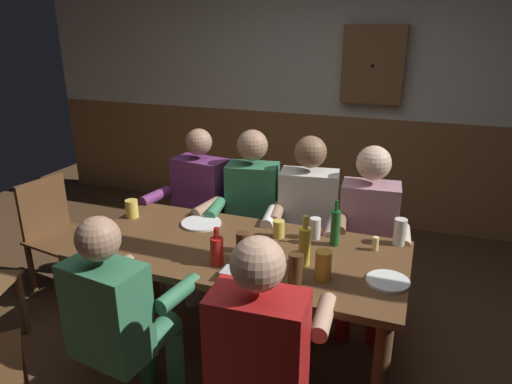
# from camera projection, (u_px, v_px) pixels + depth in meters

# --- Properties ---
(ground_plane) EXTENTS (7.83, 7.83, 0.00)m
(ground_plane) POSITION_uv_depth(u_px,v_px,m) (242.00, 356.00, 2.88)
(ground_plane) COLOR #4C331E
(back_wall_upper) EXTENTS (6.53, 0.12, 1.52)m
(back_wall_upper) POSITION_uv_depth(u_px,v_px,m) (336.00, 35.00, 4.40)
(back_wall_upper) COLOR beige
(back_wall_wainscot) EXTENTS (6.53, 0.12, 1.09)m
(back_wall_wainscot) POSITION_uv_depth(u_px,v_px,m) (329.00, 167.00, 4.85)
(back_wall_wainscot) COLOR brown
(back_wall_wainscot) RESTS_ON ground_plane
(dining_table) EXTENTS (1.84, 0.86, 0.75)m
(dining_table) POSITION_uv_depth(u_px,v_px,m) (241.00, 264.00, 2.67)
(dining_table) COLOR brown
(dining_table) RESTS_ON ground_plane
(person_0) EXTENTS (0.57, 0.56, 1.25)m
(person_0) POSITION_uv_depth(u_px,v_px,m) (196.00, 205.00, 3.45)
(person_0) COLOR #6B2D66
(person_0) RESTS_ON ground_plane
(person_1) EXTENTS (0.54, 0.58, 1.27)m
(person_1) POSITION_uv_depth(u_px,v_px,m) (251.00, 211.00, 3.29)
(person_1) COLOR #33724C
(person_1) RESTS_ON ground_plane
(person_2) EXTENTS (0.57, 0.57, 1.26)m
(person_2) POSITION_uv_depth(u_px,v_px,m) (307.00, 219.00, 3.16)
(person_2) COLOR silver
(person_2) RESTS_ON ground_plane
(person_3) EXTENTS (0.53, 0.55, 1.23)m
(person_3) POSITION_uv_depth(u_px,v_px,m) (368.00, 229.00, 3.03)
(person_3) COLOR #B78493
(person_3) RESTS_ON ground_plane
(person_4) EXTENTS (0.55, 0.56, 1.17)m
(person_4) POSITION_uv_depth(u_px,v_px,m) (120.00, 314.00, 2.20)
(person_4) COLOR #33724C
(person_4) RESTS_ON ground_plane
(person_5) EXTENTS (0.55, 0.54, 1.20)m
(person_5) POSITION_uv_depth(u_px,v_px,m) (262.00, 345.00, 1.95)
(person_5) COLOR #AD1919
(person_5) RESTS_ON ground_plane
(chair_empty_near_right) EXTENTS (0.50, 0.50, 0.88)m
(chair_empty_near_right) POSITION_uv_depth(u_px,v_px,m) (58.00, 233.00, 3.46)
(chair_empty_near_right) COLOR brown
(chair_empty_near_right) RESTS_ON ground_plane
(table_candle) EXTENTS (0.04, 0.04, 0.08)m
(table_candle) POSITION_uv_depth(u_px,v_px,m) (375.00, 244.00, 2.59)
(table_candle) COLOR #F9E08C
(table_candle) RESTS_ON dining_table
(condiment_caddy) EXTENTS (0.14, 0.10, 0.05)m
(condiment_caddy) POSITION_uv_depth(u_px,v_px,m) (236.00, 275.00, 2.29)
(condiment_caddy) COLOR #B2B7BC
(condiment_caddy) RESTS_ON dining_table
(plate_0) EXTENTS (0.21, 0.21, 0.01)m
(plate_0) POSITION_uv_depth(u_px,v_px,m) (388.00, 281.00, 2.27)
(plate_0) COLOR white
(plate_0) RESTS_ON dining_table
(plate_1) EXTENTS (0.25, 0.25, 0.01)m
(plate_1) POSITION_uv_depth(u_px,v_px,m) (201.00, 223.00, 2.94)
(plate_1) COLOR white
(plate_1) RESTS_ON dining_table
(bottle_0) EXTENTS (0.05, 0.05, 0.28)m
(bottle_0) POSITION_uv_depth(u_px,v_px,m) (335.00, 227.00, 2.63)
(bottle_0) COLOR #195923
(bottle_0) RESTS_ON dining_table
(bottle_1) EXTENTS (0.06, 0.06, 0.28)m
(bottle_1) POSITION_uv_depth(u_px,v_px,m) (305.00, 245.00, 2.41)
(bottle_1) COLOR gold
(bottle_1) RESTS_ON dining_table
(bottle_2) EXTENTS (0.07, 0.07, 0.21)m
(bottle_2) POSITION_uv_depth(u_px,v_px,m) (217.00, 250.00, 2.42)
(bottle_2) COLOR red
(bottle_2) RESTS_ON dining_table
(pint_glass_0) EXTENTS (0.06, 0.06, 0.13)m
(pint_glass_0) POSITION_uv_depth(u_px,v_px,m) (315.00, 228.00, 2.73)
(pint_glass_0) COLOR white
(pint_glass_0) RESTS_ON dining_table
(pint_glass_1) EXTENTS (0.08, 0.08, 0.12)m
(pint_glass_1) POSITION_uv_depth(u_px,v_px,m) (132.00, 209.00, 3.03)
(pint_glass_1) COLOR #E5C64C
(pint_glass_1) RESTS_ON dining_table
(pint_glass_2) EXTENTS (0.07, 0.07, 0.10)m
(pint_glass_2) POSITION_uv_depth(u_px,v_px,m) (279.00, 229.00, 2.75)
(pint_glass_2) COLOR #E5C64C
(pint_glass_2) RESTS_ON dining_table
(pint_glass_3) EXTENTS (0.07, 0.07, 0.11)m
(pint_glass_3) POSITION_uv_depth(u_px,v_px,m) (242.00, 242.00, 2.57)
(pint_glass_3) COLOR #4C2D19
(pint_glass_3) RESTS_ON dining_table
(pint_glass_4) EXTENTS (0.06, 0.06, 0.14)m
(pint_glass_4) POSITION_uv_depth(u_px,v_px,m) (265.00, 264.00, 2.31)
(pint_glass_4) COLOR white
(pint_glass_4) RESTS_ON dining_table
(pint_glass_5) EXTENTS (0.07, 0.07, 0.16)m
(pint_glass_5) POSITION_uv_depth(u_px,v_px,m) (400.00, 232.00, 2.65)
(pint_glass_5) COLOR white
(pint_glass_5) RESTS_ON dining_table
(pint_glass_6) EXTENTS (0.08, 0.08, 0.15)m
(pint_glass_6) POSITION_uv_depth(u_px,v_px,m) (323.00, 265.00, 2.28)
(pint_glass_6) COLOR gold
(pint_glass_6) RESTS_ON dining_table
(pint_glass_7) EXTENTS (0.07, 0.07, 0.16)m
(pint_glass_7) POSITION_uv_depth(u_px,v_px,m) (296.00, 268.00, 2.25)
(pint_glass_7) COLOR #4C2D19
(pint_glass_7) RESTS_ON dining_table
(wall_dart_cabinet) EXTENTS (0.56, 0.15, 0.70)m
(wall_dart_cabinet) POSITION_uv_depth(u_px,v_px,m) (373.00, 65.00, 4.25)
(wall_dart_cabinet) COLOR brown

